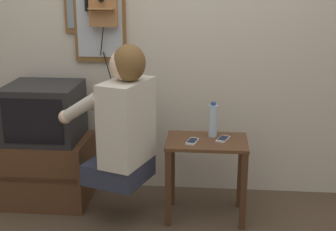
{
  "coord_description": "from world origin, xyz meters",
  "views": [
    {
      "loc": [
        0.3,
        -2.23,
        1.61
      ],
      "look_at": [
        0.05,
        0.66,
        0.74
      ],
      "focal_mm": 50.0,
      "sensor_mm": 36.0,
      "label": 1
    }
  ],
  "objects_px": {
    "person": "(123,120)",
    "wall_mirror": "(99,12)",
    "cell_phone_held": "(192,141)",
    "cell_phone_spare": "(223,139)",
    "television": "(44,112)",
    "wall_phone_antique": "(103,2)",
    "water_bottle": "(213,120)"
  },
  "relations": [
    {
      "from": "wall_phone_antique",
      "to": "wall_mirror",
      "type": "distance_m",
      "value": 0.09
    },
    {
      "from": "person",
      "to": "water_bottle",
      "type": "relative_size",
      "value": 3.77
    },
    {
      "from": "wall_phone_antique",
      "to": "cell_phone_held",
      "type": "distance_m",
      "value": 1.17
    },
    {
      "from": "cell_phone_held",
      "to": "person",
      "type": "bearing_deg",
      "value": -156.42
    },
    {
      "from": "person",
      "to": "wall_phone_antique",
      "type": "xyz_separation_m",
      "value": [
        -0.21,
        0.5,
        0.71
      ]
    },
    {
      "from": "television",
      "to": "water_bottle",
      "type": "distance_m",
      "value": 1.19
    },
    {
      "from": "wall_phone_antique",
      "to": "cell_phone_held",
      "type": "relative_size",
      "value": 5.59
    },
    {
      "from": "wall_phone_antique",
      "to": "wall_mirror",
      "type": "relative_size",
      "value": 1.05
    },
    {
      "from": "person",
      "to": "wall_mirror",
      "type": "bearing_deg",
      "value": 44.66
    },
    {
      "from": "wall_phone_antique",
      "to": "cell_phone_spare",
      "type": "relative_size",
      "value": 5.47
    },
    {
      "from": "wall_mirror",
      "to": "cell_phone_held",
      "type": "distance_m",
      "value": 1.15
    },
    {
      "from": "person",
      "to": "cell_phone_held",
      "type": "distance_m",
      "value": 0.47
    },
    {
      "from": "wall_phone_antique",
      "to": "television",
      "type": "bearing_deg",
      "value": -150.28
    },
    {
      "from": "wall_phone_antique",
      "to": "water_bottle",
      "type": "height_order",
      "value": "wall_phone_antique"
    },
    {
      "from": "person",
      "to": "wall_mirror",
      "type": "relative_size",
      "value": 1.27
    },
    {
      "from": "person",
      "to": "cell_phone_held",
      "type": "xyz_separation_m",
      "value": [
        0.44,
        0.08,
        -0.16
      ]
    },
    {
      "from": "wall_mirror",
      "to": "cell_phone_spare",
      "type": "height_order",
      "value": "wall_mirror"
    },
    {
      "from": "television",
      "to": "person",
      "type": "bearing_deg",
      "value": -23.64
    },
    {
      "from": "television",
      "to": "water_bottle",
      "type": "xyz_separation_m",
      "value": [
        1.19,
        -0.07,
        -0.01
      ]
    },
    {
      "from": "television",
      "to": "wall_phone_antique",
      "type": "distance_m",
      "value": 0.88
    },
    {
      "from": "wall_mirror",
      "to": "water_bottle",
      "type": "height_order",
      "value": "wall_mirror"
    },
    {
      "from": "person",
      "to": "wall_mirror",
      "type": "distance_m",
      "value": 0.88
    },
    {
      "from": "water_bottle",
      "to": "cell_phone_spare",
      "type": "bearing_deg",
      "value": -42.26
    },
    {
      "from": "person",
      "to": "water_bottle",
      "type": "height_order",
      "value": "person"
    },
    {
      "from": "television",
      "to": "wall_mirror",
      "type": "distance_m",
      "value": 0.82
    },
    {
      "from": "television",
      "to": "cell_phone_held",
      "type": "distance_m",
      "value": 1.08
    },
    {
      "from": "television",
      "to": "water_bottle",
      "type": "height_order",
      "value": "television"
    },
    {
      "from": "person",
      "to": "cell_phone_spare",
      "type": "height_order",
      "value": "person"
    },
    {
      "from": "person",
      "to": "television",
      "type": "xyz_separation_m",
      "value": [
        -0.62,
        0.27,
        -0.04
      ]
    },
    {
      "from": "cell_phone_held",
      "to": "water_bottle",
      "type": "xyz_separation_m",
      "value": [
        0.13,
        0.13,
        0.11
      ]
    },
    {
      "from": "wall_phone_antique",
      "to": "cell_phone_held",
      "type": "height_order",
      "value": "wall_phone_antique"
    },
    {
      "from": "television",
      "to": "cell_phone_held",
      "type": "height_order",
      "value": "television"
    }
  ]
}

